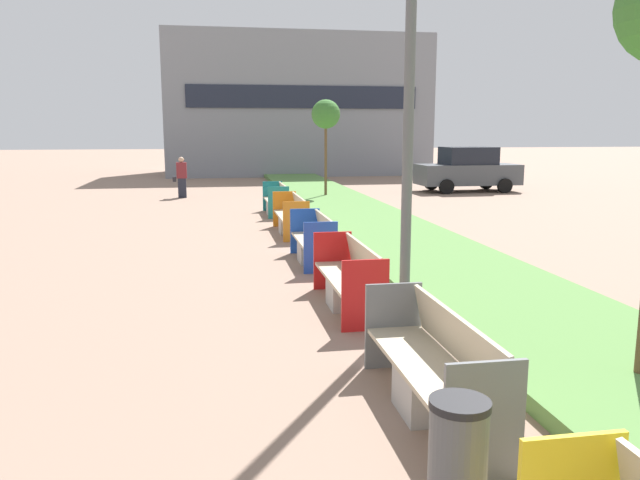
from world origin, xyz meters
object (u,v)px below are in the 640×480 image
object	(u,v)px
bench_red_frame	(350,282)
bench_blue_frame	(314,244)
bench_orange_frame	(292,218)
street_lamp_post	(411,30)
sapling_tree_far	(326,115)
pedestrian_walking	(182,177)
litter_bin	(457,470)
bench_grey_frame	(433,374)
parked_car_distant	(468,170)
bench_teal_frame	(277,203)

from	to	relation	value
bench_red_frame	bench_blue_frame	size ratio (longest dim) A/B	1.14
bench_orange_frame	street_lamp_post	bearing A→B (deg)	-85.31
sapling_tree_far	pedestrian_walking	size ratio (longest dim) A/B	2.35
litter_bin	bench_blue_frame	bearing A→B (deg)	86.86
litter_bin	pedestrian_walking	xyz separation A→B (m)	(-2.62, 20.96, 0.31)
bench_red_frame	bench_orange_frame	distance (m)	6.71
bench_grey_frame	litter_bin	xyz separation A→B (m)	(-0.47, -1.70, 0.09)
litter_bin	pedestrian_walking	size ratio (longest dim) A/B	0.60
pedestrian_walking	parked_car_distant	bearing A→B (deg)	2.33
street_lamp_post	sapling_tree_far	world-z (taller)	street_lamp_post
litter_bin	parked_car_distant	bearing A→B (deg)	66.95
bench_grey_frame	bench_orange_frame	world-z (taller)	same
bench_red_frame	bench_blue_frame	world-z (taller)	same
litter_bin	sapling_tree_far	size ratio (longest dim) A/B	0.25
bench_blue_frame	bench_orange_frame	distance (m)	3.52
bench_orange_frame	parked_car_distant	xyz separation A→B (m)	(8.65, 9.50, 0.54)
bench_red_frame	bench_blue_frame	xyz separation A→B (m)	(-0.00, 3.19, -0.01)
street_lamp_post	pedestrian_walking	distance (m)	17.11
bench_grey_frame	bench_teal_frame	world-z (taller)	same
sapling_tree_far	parked_car_distant	bearing A→B (deg)	18.05
bench_grey_frame	parked_car_distant	xyz separation A→B (m)	(8.65, 19.73, 0.54)
bench_grey_frame	sapling_tree_far	size ratio (longest dim) A/B	0.64
bench_grey_frame	bench_teal_frame	xyz separation A→B (m)	(-0.01, 13.86, -0.01)
sapling_tree_far	parked_car_distant	size ratio (longest dim) A/B	0.86
bench_blue_frame	street_lamp_post	world-z (taller)	street_lamp_post
litter_bin	bench_grey_frame	bearing A→B (deg)	74.70
bench_teal_frame	sapling_tree_far	world-z (taller)	sapling_tree_far
sapling_tree_far	pedestrian_walking	world-z (taller)	sapling_tree_far
bench_red_frame	bench_blue_frame	bearing A→B (deg)	90.06
sapling_tree_far	bench_teal_frame	bearing A→B (deg)	-120.43
bench_red_frame	parked_car_distant	xyz separation A→B (m)	(8.65, 16.21, 0.54)
bench_grey_frame	litter_bin	size ratio (longest dim) A/B	2.54
bench_blue_frame	bench_red_frame	bearing A→B (deg)	-89.94
bench_orange_frame	litter_bin	size ratio (longest dim) A/B	2.64
street_lamp_post	sapling_tree_far	xyz separation A→B (m)	(1.60, 14.81, -0.72)
pedestrian_walking	litter_bin	bearing A→B (deg)	-82.89
pedestrian_walking	bench_red_frame	bearing A→B (deg)	-78.92
bench_teal_frame	street_lamp_post	world-z (taller)	street_lamp_post
bench_blue_frame	pedestrian_walking	size ratio (longest dim) A/B	1.27
bench_teal_frame	bench_orange_frame	bearing A→B (deg)	-89.90
street_lamp_post	parked_car_distant	bearing A→B (deg)	64.56
street_lamp_post	parked_car_distant	size ratio (longest dim) A/B	1.62
bench_red_frame	pedestrian_walking	bearing A→B (deg)	101.08
bench_orange_frame	sapling_tree_far	bearing A→B (deg)	73.38
bench_blue_frame	pedestrian_walking	distance (m)	12.92
bench_grey_frame	street_lamp_post	distance (m)	4.48
street_lamp_post	pedestrian_walking	xyz separation A→B (m)	(-3.69, 16.43, -3.02)
bench_grey_frame	sapling_tree_far	distance (m)	17.97
litter_bin	sapling_tree_far	world-z (taller)	sapling_tree_far
bench_red_frame	bench_grey_frame	bearing A→B (deg)	-89.98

